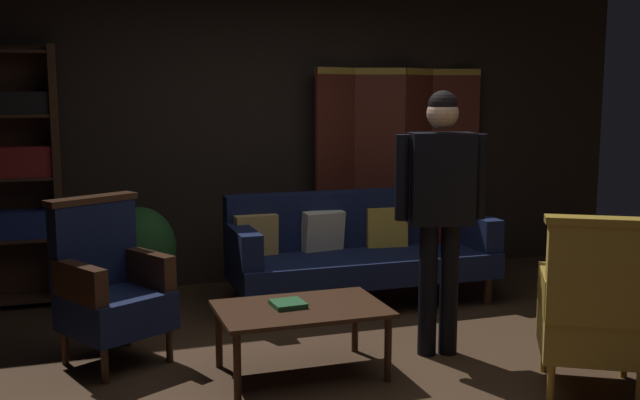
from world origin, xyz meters
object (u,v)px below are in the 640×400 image
Objects in this scene: folding_screen at (398,168)px; armchair_wing_left at (109,286)px; velvet_couch at (359,246)px; potted_plant at (140,254)px; coffee_table at (301,314)px; armchair_gilt_accent at (594,310)px; standing_figure at (441,198)px; bookshelf at (0,174)px; book_green_cloth at (288,304)px.

folding_screen is 1.83× the size of armchair_wing_left.
potted_plant is at bearing 175.07° from velvet_couch.
folding_screen is at bearing 30.74° from armchair_wing_left.
coffee_table is 0.96× the size of armchair_gilt_accent.
standing_figure is (0.04, -1.31, 0.57)m from velvet_couch.
standing_figure is (2.02, -0.54, 0.54)m from armchair_wing_left.
armchair_gilt_accent is at bearing -75.40° from velvet_couch.
standing_figure is (2.74, -2.04, -0.04)m from bookshelf.
armchair_wing_left is 1.24× the size of potted_plant.
folding_screen reaches higher than coffee_table.
armchair_wing_left is (-2.68, -1.60, -0.50)m from folding_screen.
velvet_couch is 1.64m from coffee_table.
folding_screen is at bearing 49.59° from velvet_couch.
armchair_gilt_accent is at bearing -58.46° from standing_figure.
velvet_couch is (-0.70, -0.83, -0.53)m from folding_screen.
coffee_table is (-1.61, -2.19, -0.61)m from folding_screen.
book_green_cloth is at bearing -29.15° from armchair_wing_left.
armchair_gilt_accent is 1.14m from standing_figure.
armchair_wing_left is 0.61× the size of standing_figure.
bookshelf reaches higher than potted_plant.
folding_screen is at bearing 52.10° from book_green_cloth.
armchair_wing_left is at bearing 151.33° from armchair_gilt_accent.
bookshelf is 2.76m from book_green_cloth.
velvet_couch is (2.70, -0.74, -0.60)m from bookshelf.
potted_plant reaches higher than coffee_table.
armchair_gilt_accent is (0.56, -2.16, 0.03)m from velvet_couch.
bookshelf is at bearing 130.47° from coffee_table.
armchair_gilt_accent is (-0.14, -2.99, -0.50)m from folding_screen.
potted_plant reaches higher than book_green_cloth.
armchair_gilt_accent is at bearing -92.69° from folding_screen.
folding_screen is 1.21m from velvet_couch.
armchair_wing_left is at bearing -106.28° from potted_plant.
velvet_couch is 1.65m from book_green_cloth.
bookshelf reaches higher than standing_figure.
armchair_wing_left reaches higher than potted_plant.
armchair_gilt_accent reaches higher than book_green_cloth.
armchair_gilt_accent is 3.24m from potted_plant.
bookshelf reaches higher than coffee_table.
coffee_table is at bearing 151.57° from armchair_gilt_accent.
velvet_couch is 1.43m from standing_figure.
coffee_table is (1.80, -2.10, -0.69)m from bookshelf.
book_green_cloth is (0.74, -1.48, -0.05)m from potted_plant.
book_green_cloth is at bearing -126.25° from velvet_couch.
armchair_wing_left is at bearing -64.52° from bookshelf.
folding_screen is at bearing 72.68° from standing_figure.
coffee_table is 0.59× the size of standing_figure.
bookshelf is at bearing 129.81° from book_green_cloth.
bookshelf is 2.85m from coffee_table.
potted_plant is at bearing -30.86° from bookshelf.
book_green_cloth is at bearing 151.65° from armchair_gilt_accent.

